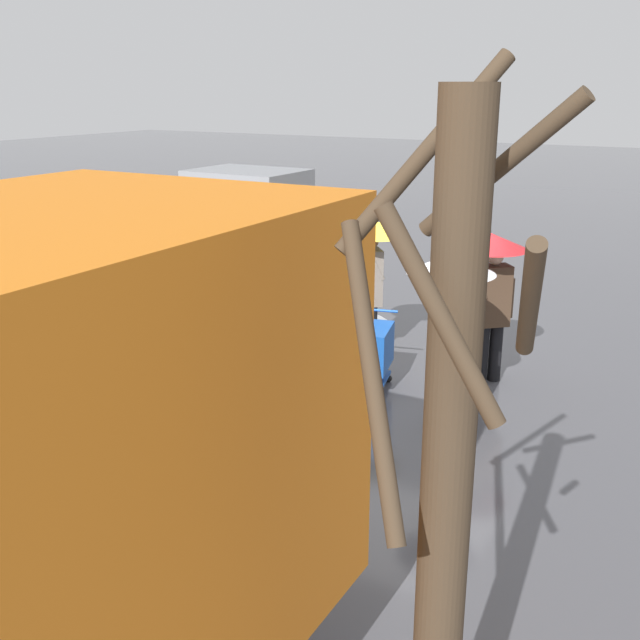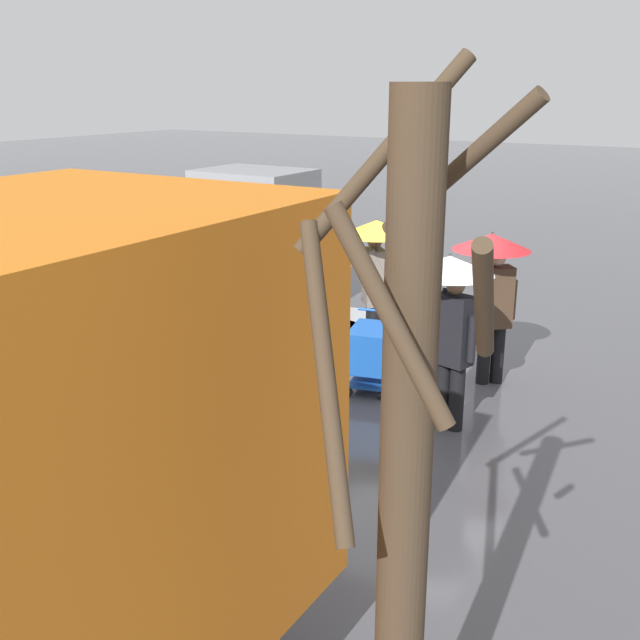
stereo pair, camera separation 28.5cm
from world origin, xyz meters
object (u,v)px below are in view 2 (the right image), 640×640
hand_dolly_boxes (322,330)px  pedestrian_black_side (452,302)px  shopping_cart_vendor (371,350)px  pedestrian_pink_side (375,255)px  pedestrian_white_side (493,272)px  cargo_van_parked_right (194,270)px  bare_tree_near (403,501)px

hand_dolly_boxes → pedestrian_black_side: bearing=158.0°
shopping_cart_vendor → pedestrian_pink_side: pedestrian_pink_side is taller
pedestrian_black_side → pedestrian_white_side: 1.58m
shopping_cart_vendor → hand_dolly_boxes: hand_dolly_boxes is taller
shopping_cart_vendor → hand_dolly_boxes: bearing=-22.0°
cargo_van_parked_right → pedestrian_pink_side: 2.93m
shopping_cart_vendor → pedestrian_black_side: 1.74m
shopping_cart_vendor → bare_tree_near: bare_tree_near is taller
pedestrian_black_side → bare_tree_near: (-1.80, 5.16, 0.59)m
pedestrian_black_side → bare_tree_near: size_ratio=0.52×
pedestrian_black_side → bare_tree_near: 5.50m
cargo_van_parked_right → shopping_cart_vendor: 3.41m
pedestrian_pink_side → pedestrian_black_side: (-1.88, 1.70, -0.01)m
cargo_van_parked_right → pedestrian_black_side: (-4.65, 0.86, 0.39)m
cargo_van_parked_right → bare_tree_near: bearing=137.0°
cargo_van_parked_right → hand_dolly_boxes: (-2.31, -0.09, -0.62)m
pedestrian_pink_side → bare_tree_near: 7.81m
pedestrian_black_side → shopping_cart_vendor: bearing=-22.0°
cargo_van_parked_right → pedestrian_black_side: bearing=169.5°
pedestrian_white_side → bare_tree_near: bare_tree_near is taller
pedestrian_pink_side → pedestrian_white_side: same height
shopping_cart_vendor → pedestrian_pink_side: size_ratio=0.47×
cargo_van_parked_right → shopping_cart_vendor: size_ratio=5.27×
bare_tree_near → pedestrian_black_side: bearing=-70.8°
cargo_van_parked_right → pedestrian_white_side: cargo_van_parked_right is taller
hand_dolly_boxes → pedestrian_black_side: (-2.34, 0.94, 1.01)m
cargo_van_parked_right → pedestrian_pink_side: (-2.77, -0.85, 0.41)m
cargo_van_parked_right → bare_tree_near: (-6.44, 6.02, 0.98)m
pedestrian_white_side → bare_tree_near: bearing=105.3°
hand_dolly_boxes → shopping_cart_vendor: bearing=158.0°
pedestrian_black_side → bare_tree_near: bare_tree_near is taller
shopping_cart_vendor → pedestrian_white_side: 1.93m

